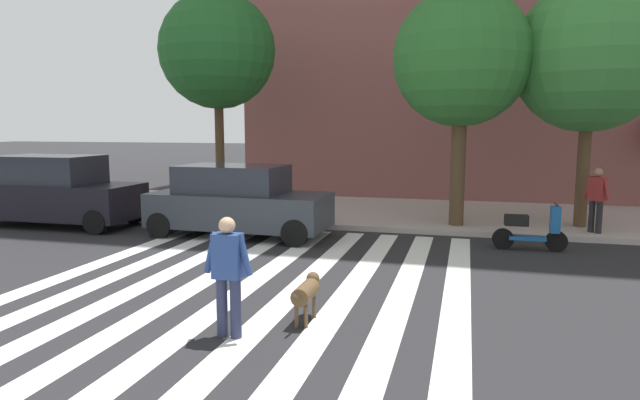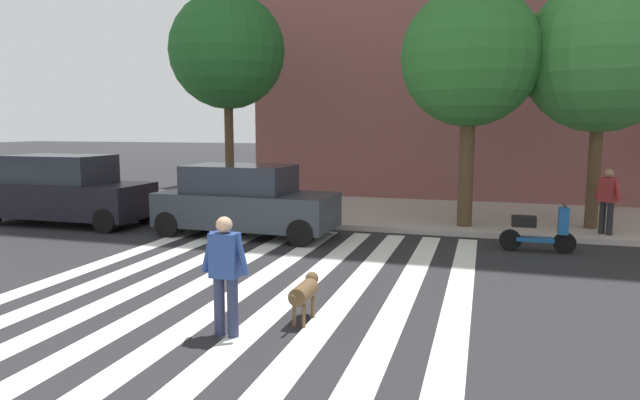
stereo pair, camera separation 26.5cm
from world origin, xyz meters
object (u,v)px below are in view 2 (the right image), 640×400
at_px(pedestrian_dog_walker, 225,269).
at_px(pedestrian_bystander, 608,198).
at_px(street_tree_further, 602,55).
at_px(street_tree_middle, 470,58).
at_px(parked_car_near_curb, 65,191).
at_px(street_tree_nearest, 227,51).
at_px(parked_scooter, 538,231).
at_px(parked_car_behind_first, 245,201).
at_px(dog_on_leash, 305,291).

relative_size(pedestrian_dog_walker, pedestrian_bystander, 1.00).
height_order(street_tree_further, pedestrian_dog_walker, street_tree_further).
xyz_separation_m(street_tree_middle, pedestrian_dog_walker, (-2.78, -8.68, -3.66)).
relative_size(parked_car_near_curb, street_tree_nearest, 0.70).
bearing_deg(street_tree_middle, parked_scooter, -51.39).
bearing_deg(street_tree_nearest, parked_car_behind_first, -58.49).
relative_size(parked_scooter, pedestrian_dog_walker, 0.99).
height_order(parked_scooter, pedestrian_bystander, pedestrian_bystander).
bearing_deg(dog_on_leash, street_tree_further, 58.51).
bearing_deg(dog_on_leash, parked_car_behind_first, 122.12).
xyz_separation_m(dog_on_leash, pedestrian_bystander, (5.36, 7.58, 0.63)).
xyz_separation_m(parked_scooter, street_tree_middle, (-1.68, 2.10, 4.10)).
height_order(street_tree_nearest, pedestrian_bystander, street_tree_nearest).
bearing_deg(pedestrian_dog_walker, parked_car_behind_first, 112.57).
distance_m(parked_car_near_curb, street_tree_further, 15.08).
xyz_separation_m(pedestrian_dog_walker, dog_on_leash, (0.83, 0.86, -0.48)).
height_order(parked_car_behind_first, pedestrian_dog_walker, parked_car_behind_first).
bearing_deg(dog_on_leash, street_tree_nearest, 121.89).
bearing_deg(street_tree_middle, pedestrian_bystander, -4.06).
xyz_separation_m(street_tree_nearest, street_tree_middle, (7.56, -1.21, -0.62)).
height_order(pedestrian_dog_walker, dog_on_leash, pedestrian_dog_walker).
height_order(parked_car_near_curb, parked_scooter, parked_car_near_curb).
distance_m(parked_car_near_curb, street_tree_nearest, 6.51).
xyz_separation_m(parked_scooter, street_tree_nearest, (-9.24, 3.31, 4.72)).
bearing_deg(street_tree_nearest, parked_car_near_curb, -136.20).
distance_m(street_tree_nearest, pedestrian_bystander, 11.81).
bearing_deg(street_tree_further, parked_car_behind_first, -161.96).
bearing_deg(street_tree_nearest, street_tree_further, -3.15).
height_order(parked_car_behind_first, dog_on_leash, parked_car_behind_first).
distance_m(parked_scooter, street_tree_nearest, 10.89).
distance_m(parked_car_near_curb, street_tree_middle, 11.91).
bearing_deg(street_tree_further, street_tree_nearest, 176.85).
relative_size(parked_car_near_curb, parked_car_behind_first, 1.05).
xyz_separation_m(parked_car_behind_first, street_tree_further, (8.69, 2.83, 3.71)).
height_order(street_tree_further, pedestrian_bystander, street_tree_further).
distance_m(street_tree_nearest, pedestrian_dog_walker, 11.79).
relative_size(street_tree_further, pedestrian_dog_walker, 3.93).
height_order(parked_car_near_curb, pedestrian_dog_walker, parked_car_near_curb).
bearing_deg(dog_on_leash, street_tree_middle, 76.02).
bearing_deg(pedestrian_dog_walker, pedestrian_bystander, 53.72).
height_order(parked_car_near_curb, parked_car_behind_first, parked_car_near_curb).
bearing_deg(pedestrian_bystander, street_tree_nearest, 172.47).
height_order(street_tree_middle, street_tree_further, street_tree_further).
bearing_deg(pedestrian_dog_walker, dog_on_leash, 45.85).
relative_size(parked_car_behind_first, street_tree_further, 0.72).
relative_size(street_tree_nearest, street_tree_further, 1.07).
distance_m(street_tree_further, pedestrian_dog_walker, 11.66).
bearing_deg(pedestrian_dog_walker, street_tree_nearest, 115.82).
height_order(parked_car_near_curb, dog_on_leash, parked_car_near_curb).
distance_m(street_tree_middle, pedestrian_dog_walker, 9.82).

